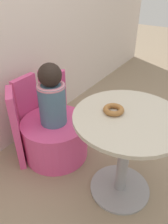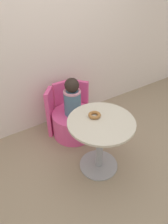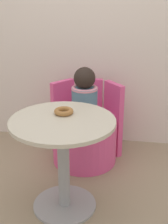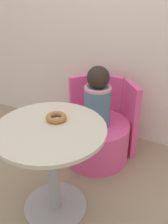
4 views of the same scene
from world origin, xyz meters
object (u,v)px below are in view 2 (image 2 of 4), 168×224
Objects in this scene: child_figure at (72,98)px; donut at (94,115)px; tub_chair at (73,124)px; round_table at (100,136)px.

donut is (-0.05, -0.55, 0.10)m from child_figure.
child_figure is (-0.00, 0.00, 0.41)m from tub_chair.
donut is at bearing -95.54° from tub_chair.
tub_chair is at bearing 86.43° from round_table.
child_figure is (0.04, 0.65, 0.12)m from round_table.
round_table is 0.66m from child_figure.
donut is (-0.05, -0.55, 0.51)m from tub_chair.
donut is at bearing 97.37° from round_table.
child_figure is 0.56m from donut.
tub_chair is 0.75m from donut.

